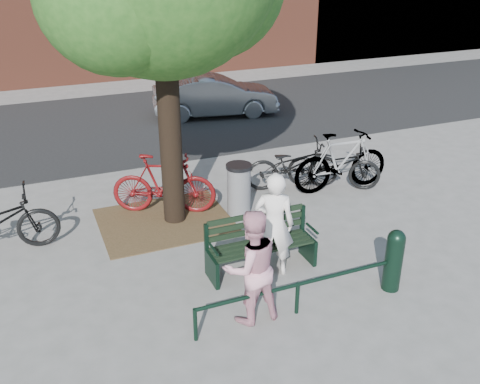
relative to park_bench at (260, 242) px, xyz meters
name	(u,v)px	position (x,y,z in m)	size (l,w,h in m)	color
ground	(261,270)	(0.00, -0.08, -0.48)	(90.00, 90.00, 0.00)	gray
dirt_pit	(165,221)	(-1.00, 2.12, -0.47)	(2.40, 2.00, 0.02)	brown
road	(141,122)	(0.00, 8.42, -0.47)	(40.00, 7.00, 0.01)	black
park_bench	(260,242)	(0.00, 0.00, 0.00)	(1.74, 0.54, 0.97)	black
guard_railing	(298,289)	(0.00, -1.28, -0.08)	(3.06, 0.06, 0.51)	black
person_left	(274,224)	(0.15, -0.18, 0.37)	(0.62, 0.41, 1.70)	white
person_right	(251,267)	(-0.65, -1.13, 0.35)	(0.81, 0.63, 1.67)	pink
bollard	(394,258)	(1.60, -1.29, 0.06)	(0.27, 0.27, 1.00)	black
litter_bin	(239,189)	(0.43, 1.92, 0.03)	(0.49, 0.49, 1.01)	gray
bicycle_b	(164,184)	(-0.88, 2.50, 0.12)	(0.56, 2.00, 1.20)	#5A0C0E
bicycle_c	(293,165)	(1.94, 2.57, 0.05)	(0.70, 2.01, 1.06)	black
bicycle_d	(341,161)	(2.84, 2.12, 0.16)	(0.60, 2.14, 1.29)	gray
bicycle_e	(334,165)	(2.76, 2.27, 0.04)	(0.68, 1.96, 1.03)	black
parked_car	(215,96)	(2.25, 8.24, 0.13)	(1.29, 3.71, 1.22)	gray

